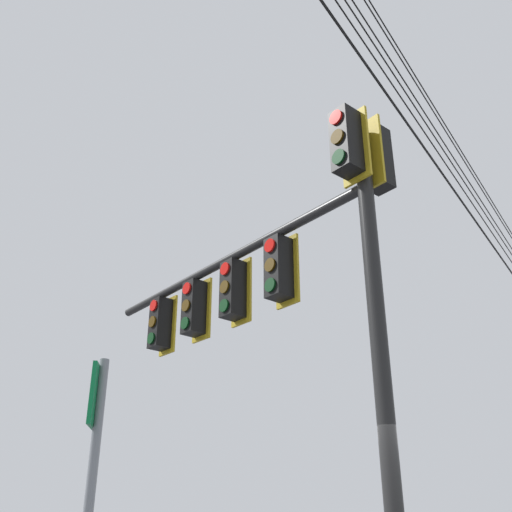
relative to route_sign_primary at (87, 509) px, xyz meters
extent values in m
cylinder|color=black|center=(2.08, -2.56, 1.56)|extent=(0.20, 0.20, 6.30)
cylinder|color=black|center=(4.45, -0.70, 3.83)|extent=(4.83, 3.82, 0.14)
cube|color=black|center=(1.89, -2.32, 4.38)|extent=(0.42, 0.42, 0.90)
cube|color=#B29319|center=(2.00, -2.46, 4.38)|extent=(0.37, 0.30, 1.04)
cylinder|color=red|center=(1.79, -2.19, 4.68)|extent=(0.18, 0.15, 0.20)
cylinder|color=#3C2703|center=(1.79, -2.19, 4.38)|extent=(0.18, 0.15, 0.20)
cylinder|color=black|center=(1.79, -2.19, 4.08)|extent=(0.18, 0.15, 0.20)
cube|color=black|center=(2.26, -2.80, 4.38)|extent=(0.42, 0.42, 0.90)
cube|color=#B29319|center=(2.16, -2.66, 4.38)|extent=(0.37, 0.30, 1.04)
cylinder|color=red|center=(2.36, -2.93, 4.68)|extent=(0.18, 0.15, 0.20)
cylinder|color=#3C2703|center=(2.36, -2.93, 4.38)|extent=(0.18, 0.15, 0.20)
cylinder|color=black|center=(2.36, -2.93, 4.08)|extent=(0.18, 0.15, 0.20)
cube|color=black|center=(3.37, -1.55, 3.28)|extent=(0.42, 0.42, 0.90)
cube|color=#B29319|center=(3.48, -1.68, 3.28)|extent=(0.37, 0.31, 1.04)
cylinder|color=red|center=(3.27, -1.42, 3.58)|extent=(0.17, 0.15, 0.20)
cylinder|color=#3C2703|center=(3.27, -1.42, 3.28)|extent=(0.17, 0.15, 0.20)
cylinder|color=black|center=(3.27, -1.42, 2.98)|extent=(0.17, 0.15, 0.20)
cube|color=black|center=(4.19, -0.90, 3.28)|extent=(0.42, 0.42, 0.90)
cube|color=#B29319|center=(4.30, -1.04, 3.28)|extent=(0.37, 0.31, 1.04)
cylinder|color=red|center=(4.09, -0.77, 3.58)|extent=(0.17, 0.15, 0.20)
cylinder|color=#3C2703|center=(4.09, -0.77, 3.28)|extent=(0.17, 0.15, 0.20)
cylinder|color=black|center=(4.09, -0.77, 2.98)|extent=(0.17, 0.15, 0.20)
cube|color=black|center=(5.02, -0.26, 3.28)|extent=(0.42, 0.42, 0.90)
cube|color=#B29319|center=(5.13, -0.39, 3.28)|extent=(0.36, 0.32, 1.04)
cylinder|color=red|center=(4.91, -0.13, 3.58)|extent=(0.17, 0.15, 0.20)
cylinder|color=#3C2703|center=(4.91, -0.13, 3.28)|extent=(0.17, 0.15, 0.20)
cylinder|color=black|center=(4.91, -0.13, 2.98)|extent=(0.17, 0.15, 0.20)
cube|color=black|center=(5.84, 0.38, 3.28)|extent=(0.42, 0.42, 0.90)
cube|color=#B29319|center=(5.95, 0.25, 3.28)|extent=(0.36, 0.31, 1.04)
cylinder|color=red|center=(5.73, 0.51, 3.58)|extent=(0.17, 0.15, 0.20)
cylinder|color=#3C2703|center=(5.73, 0.51, 3.28)|extent=(0.17, 0.15, 0.20)
cylinder|color=black|center=(5.73, 0.51, 2.98)|extent=(0.17, 0.15, 0.20)
cube|color=#0C7238|center=(0.00, 0.03, 0.75)|extent=(0.31, 0.05, 0.44)
cube|color=white|center=(0.00, 0.04, 0.75)|extent=(0.24, 0.02, 0.38)
cylinder|color=black|center=(3.28, -3.41, 6.15)|extent=(26.56, 18.81, 0.15)
cylinder|color=black|center=(3.28, -3.41, 6.19)|extent=(26.56, 18.81, 0.15)
cylinder|color=black|center=(3.28, -3.41, 6.60)|extent=(26.56, 18.81, 0.15)
cylinder|color=black|center=(3.28, -3.41, 6.92)|extent=(26.56, 18.81, 0.15)
cylinder|color=black|center=(3.28, -3.41, 7.19)|extent=(26.56, 18.81, 0.15)
cylinder|color=black|center=(3.28, -3.41, 7.68)|extent=(26.56, 18.81, 0.15)
cylinder|color=black|center=(3.28, -3.41, 7.88)|extent=(26.56, 18.81, 0.15)
camera|label=1|loc=(-4.40, -0.99, -0.20)|focal=42.70mm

